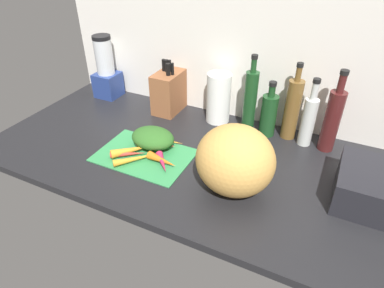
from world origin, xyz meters
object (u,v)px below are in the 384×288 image
(carrot_6, at_px, (136,158))
(bottle_4, at_px, (332,119))
(carrot_7, at_px, (162,160))
(bottle_3, at_px, (308,120))
(carrot_4, at_px, (132,150))
(knife_block, at_px, (169,92))
(cutting_board, at_px, (144,155))
(bottle_2, at_px, (292,109))
(carrot_2, at_px, (154,137))
(winter_squash, at_px, (235,160))
(carrot_5, at_px, (166,141))
(carrot_3, at_px, (128,154))
(paper_towel_roll, at_px, (218,98))
(bottle_1, at_px, (269,114))
(dish_rack, at_px, (381,190))
(carrot_1, at_px, (158,145))
(carrot_0, at_px, (162,163))
(bottle_0, at_px, (250,101))
(blender_appliance, at_px, (106,71))

(carrot_6, height_order, bottle_4, bottle_4)
(carrot_6, height_order, carrot_7, carrot_7)
(carrot_6, height_order, bottle_3, bottle_3)
(carrot_4, relative_size, knife_block, 0.68)
(cutting_board, relative_size, bottle_2, 1.12)
(carrot_2, bearing_deg, winter_squash, -19.24)
(carrot_5, distance_m, winter_squash, 0.39)
(carrot_3, bearing_deg, cutting_board, 41.54)
(knife_block, xyz_separation_m, bottle_3, (0.65, -0.01, 0.01))
(paper_towel_roll, distance_m, bottle_3, 0.40)
(carrot_4, bearing_deg, carrot_3, -96.36)
(knife_block, bearing_deg, bottle_1, -0.74)
(carrot_6, relative_size, knife_block, 0.71)
(cutting_board, distance_m, bottle_2, 0.64)
(carrot_4, bearing_deg, dish_rack, 8.00)
(carrot_1, bearing_deg, dish_rack, 3.22)
(carrot_0, bearing_deg, bottle_4, 37.04)
(bottle_1, xyz_separation_m, bottle_2, (0.09, 0.02, 0.04))
(winter_squash, xyz_separation_m, bottle_0, (-0.08, 0.40, 0.02))
(carrot_0, bearing_deg, carrot_7, 124.62)
(bottle_3, distance_m, bottle_4, 0.09)
(carrot_7, distance_m, bottle_2, 0.58)
(bottle_3, bearing_deg, carrot_5, -153.30)
(carrot_7, xyz_separation_m, blender_appliance, (-0.57, 0.41, 0.11))
(carrot_6, bearing_deg, carrot_2, 98.08)
(carrot_4, relative_size, dish_rack, 0.62)
(carrot_6, bearing_deg, carrot_5, 77.02)
(carrot_3, height_order, carrot_4, carrot_4)
(carrot_1, bearing_deg, carrot_4, -132.46)
(cutting_board, distance_m, bottle_4, 0.75)
(cutting_board, distance_m, knife_block, 0.41)
(cutting_board, relative_size, blender_appliance, 1.16)
(bottle_1, xyz_separation_m, bottle_4, (0.25, -0.01, 0.04))
(carrot_4, relative_size, carrot_6, 0.95)
(bottle_1, bearing_deg, carrot_7, -126.37)
(bottle_2, bearing_deg, carrot_7, -132.31)
(knife_block, relative_size, bottle_1, 1.02)
(carrot_5, xyz_separation_m, paper_towel_roll, (0.12, 0.28, 0.10))
(carrot_5, relative_size, blender_appliance, 0.47)
(carrot_0, bearing_deg, carrot_1, 128.15)
(carrot_7, height_order, bottle_0, bottle_0)
(knife_block, height_order, blender_appliance, blender_appliance)
(knife_block, bearing_deg, carrot_2, -74.56)
(carrot_3, distance_m, bottle_3, 0.73)
(carrot_3, distance_m, bottle_4, 0.81)
(carrot_5, distance_m, carrot_6, 0.17)
(carrot_1, relative_size, knife_block, 0.58)
(paper_towel_roll, relative_size, bottle_0, 0.66)
(bottle_0, relative_size, bottle_2, 1.04)
(bottle_1, bearing_deg, dish_rack, -30.83)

